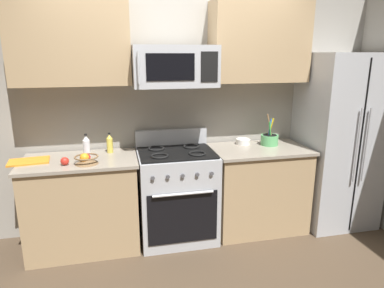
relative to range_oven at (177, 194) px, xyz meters
name	(u,v)px	position (x,y,z in m)	size (l,w,h in m)	color
ground_plane	(190,271)	(0.00, -0.64, -0.47)	(16.00, 16.00, 0.00)	#473828
wall_back	(169,108)	(0.00, 0.38, 0.83)	(8.00, 0.10, 2.60)	#9E998E
counter_left	(83,204)	(-0.92, 0.00, -0.02)	(1.06, 0.63, 0.91)	tan
range_oven	(177,194)	(0.00, 0.00, 0.00)	(0.76, 0.68, 1.09)	#B2B5BA
counter_right	(258,188)	(0.89, 0.00, -0.02)	(1.00, 0.63, 0.91)	tan
refrigerator	(338,141)	(1.80, -0.02, 0.47)	(0.77, 0.74, 1.88)	#B2B5BA
microwave	(175,66)	(0.00, 0.03, 1.28)	(0.78, 0.44, 0.38)	#B2B5BA
upper_cabinets_left	(70,41)	(-0.93, 0.16, 1.50)	(1.05, 0.34, 0.79)	tan
upper_cabinets_right	(259,42)	(0.90, 0.16, 1.50)	(0.99, 0.34, 0.79)	tan
utensil_crock	(269,139)	(1.04, 0.09, 0.50)	(0.19, 0.19, 0.34)	#59AD66
fruit_basket	(86,159)	(-0.84, -0.16, 0.48)	(0.21, 0.21, 0.10)	brown
apple_loose	(65,161)	(-1.03, -0.15, 0.47)	(0.07, 0.07, 0.07)	red
cutting_board	(29,161)	(-1.36, 0.01, 0.44)	(0.35, 0.22, 0.02)	orange
bottle_oil	(110,144)	(-0.64, 0.17, 0.53)	(0.06, 0.06, 0.20)	gold
bottle_vinegar	(87,147)	(-0.85, 0.05, 0.54)	(0.07, 0.07, 0.23)	silver
prep_bowl	(243,141)	(0.78, 0.19, 0.47)	(0.16, 0.16, 0.06)	white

